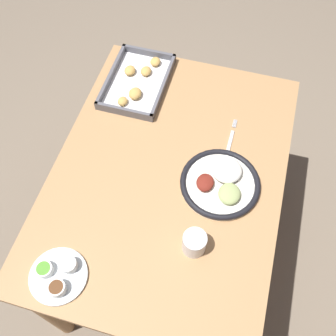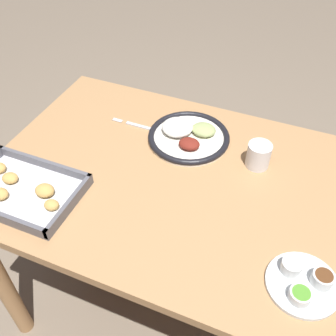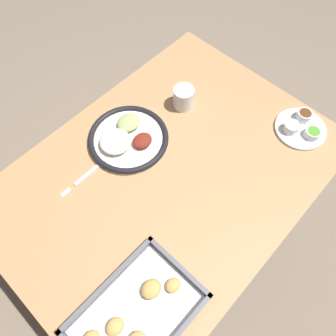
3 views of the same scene
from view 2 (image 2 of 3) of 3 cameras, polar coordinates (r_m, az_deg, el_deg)
The scene contains 7 objects.
ground_plane at distance 1.77m, azimuth -0.04°, elevation -18.26°, with size 8.00×8.00×0.00m, color #7A6B59.
dining_table at distance 1.25m, azimuth -0.05°, elevation -5.06°, with size 1.06×0.77×0.74m.
dinner_plate at distance 1.28m, azimuth 3.07°, elevation 4.67°, with size 0.27×0.27×0.05m.
fork at distance 1.34m, azimuth -3.98°, elevation 6.05°, with size 0.19×0.01×0.00m.
saucer_plate at distance 0.98m, azimuth 19.10°, elevation -15.35°, with size 0.17×0.17×0.04m.
baking_tray at distance 1.18m, azimuth -20.36°, elevation -2.93°, with size 0.32×0.22×0.04m.
drinking_cup at distance 1.20m, azimuth 13.01°, elevation 1.82°, with size 0.07×0.07×0.08m.
Camera 2 is at (-0.32, 0.76, 1.56)m, focal length 42.00 mm.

